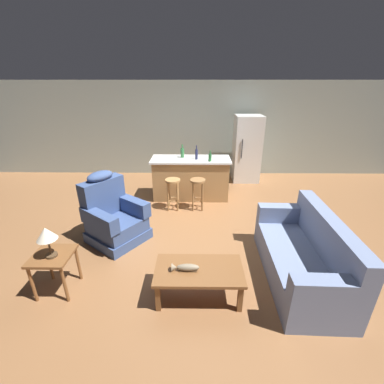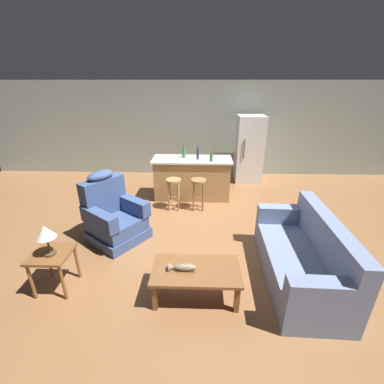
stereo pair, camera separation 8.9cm
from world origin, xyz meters
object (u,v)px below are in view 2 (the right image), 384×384
object	(u,v)px
fish_figurine	(182,267)
table_lamp	(45,233)
end_table	(52,259)
bar_stool_left	(174,188)
bottle_tall_green	(198,154)
bottle_short_amber	(211,157)
bottle_wine_dark	(184,152)
bar_stool_right	(198,189)
couch	(303,258)
kitchen_island	(192,178)
recliner_near_lamp	(113,216)
refrigerator	(249,149)
coffee_table	(196,273)

from	to	relation	value
fish_figurine	table_lamp	world-z (taller)	table_lamp
end_table	fish_figurine	bearing A→B (deg)	-3.65
bar_stool_left	bottle_tall_green	bearing A→B (deg)	49.16
bottle_short_amber	bottle_wine_dark	world-z (taller)	bottle_wine_dark
table_lamp	bar_stool_right	bearing A→B (deg)	52.75
couch	kitchen_island	xyz separation A→B (m)	(-1.61, 2.73, 0.14)
recliner_near_lamp	table_lamp	distance (m)	1.39
kitchen_island	bottle_short_amber	distance (m)	0.73
bar_stool_left	bar_stool_right	distance (m)	0.53
recliner_near_lamp	kitchen_island	xyz separation A→B (m)	(1.30, 1.79, 0.06)
couch	bottle_wine_dark	bearing A→B (deg)	-55.65
fish_figurine	table_lamp	size ratio (longest dim) A/B	0.83
recliner_near_lamp	bottle_tall_green	size ratio (longest dim) A/B	3.81
recliner_near_lamp	table_lamp	xyz separation A→B (m)	(-0.38, -1.26, 0.45)
fish_figurine	bar_stool_left	xyz separation A→B (m)	(-0.35, 2.49, 0.01)
refrigerator	bottle_short_amber	bearing A→B (deg)	-127.33
refrigerator	bar_stool_left	bearing A→B (deg)	-135.54
bar_stool_left	bar_stool_right	bearing A→B (deg)	0.00
fish_figurine	recliner_near_lamp	size ratio (longest dim) A/B	0.28
end_table	table_lamp	world-z (taller)	table_lamp
end_table	bar_stool_left	size ratio (longest dim) A/B	0.82
bar_stool_left	recliner_near_lamp	bearing A→B (deg)	-128.82
kitchen_island	bar_stool_left	xyz separation A→B (m)	(-0.37, -0.63, -0.01)
bottle_short_amber	bottle_wine_dark	size ratio (longest dim) A/B	0.79
bar_stool_right	refrigerator	xyz separation A→B (m)	(1.34, 1.83, 0.41)
coffee_table	bar_stool_left	size ratio (longest dim) A/B	1.62
bottle_short_amber	refrigerator	bearing A→B (deg)	52.67
couch	recliner_near_lamp	world-z (taller)	recliner_near_lamp
fish_figurine	kitchen_island	distance (m)	3.12
bar_stool_left	kitchen_island	bearing A→B (deg)	59.59
bar_stool_left	bottle_wine_dark	distance (m)	0.95
refrigerator	kitchen_island	bearing A→B (deg)	-141.25
coffee_table	refrigerator	world-z (taller)	refrigerator
recliner_near_lamp	kitchen_island	world-z (taller)	recliner_near_lamp
fish_figurine	bottle_short_amber	bearing A→B (deg)	81.38
recliner_near_lamp	bottle_tall_green	distance (m)	2.34
bar_stool_left	coffee_table	bearing A→B (deg)	-78.09
coffee_table	bottle_tall_green	xyz separation A→B (m)	(-0.02, 3.04, 0.71)
kitchen_island	recliner_near_lamp	bearing A→B (deg)	-126.05
table_lamp	bar_stool_left	distance (m)	2.78
bar_stool_left	bottle_tall_green	size ratio (longest dim) A/B	2.16
bottle_tall_green	coffee_table	bearing A→B (deg)	-89.58
fish_figurine	bar_stool_right	distance (m)	2.50
fish_figurine	bottle_tall_green	bearing A→B (deg)	87.26
end_table	table_lamp	distance (m)	0.41
recliner_near_lamp	bottle_wine_dark	xyz separation A→B (m)	(1.11, 1.88, 0.64)
coffee_table	refrigerator	distance (m)	4.53
end_table	bottle_wine_dark	xyz separation A→B (m)	(1.51, 3.11, 0.60)
couch	end_table	bearing A→B (deg)	6.80
recliner_near_lamp	bottle_short_amber	bearing A→B (deg)	79.01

